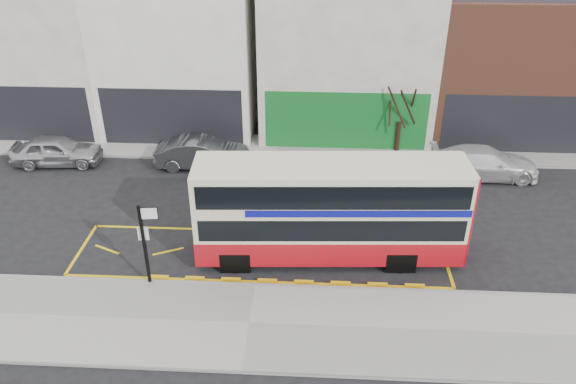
# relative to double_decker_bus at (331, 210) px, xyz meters

# --- Properties ---
(ground) EXTENTS (120.00, 120.00, 0.00)m
(ground) POSITION_rel_double_decker_bus_xyz_m (-2.61, -1.68, -2.05)
(ground) COLOR black
(ground) RESTS_ON ground
(pavement) EXTENTS (40.00, 4.00, 0.15)m
(pavement) POSITION_rel_double_decker_bus_xyz_m (-2.61, -3.98, -1.98)
(pavement) COLOR #9C9893
(pavement) RESTS_ON ground
(kerb) EXTENTS (40.00, 0.15, 0.15)m
(kerb) POSITION_rel_double_decker_bus_xyz_m (-2.61, -2.06, -1.98)
(kerb) COLOR gray
(kerb) RESTS_ON ground
(far_pavement) EXTENTS (50.00, 3.00, 0.15)m
(far_pavement) POSITION_rel_double_decker_bus_xyz_m (-2.61, 9.32, -1.98)
(far_pavement) COLOR #9C9893
(far_pavement) RESTS_ON ground
(road_markings) EXTENTS (14.00, 3.40, 0.01)m
(road_markings) POSITION_rel_double_decker_bus_xyz_m (-2.61, -0.08, -2.05)
(road_markings) COLOR yellow
(road_markings) RESTS_ON ground
(terrace_far_left) EXTENTS (8.00, 8.01, 10.80)m
(terrace_far_left) POSITION_rel_double_decker_bus_xyz_m (-16.11, 13.31, 2.77)
(terrace_far_left) COLOR silver
(terrace_far_left) RESTS_ON ground
(terrace_left) EXTENTS (8.00, 8.01, 11.80)m
(terrace_left) POSITION_rel_double_decker_bus_xyz_m (-8.11, 13.31, 3.27)
(terrace_left) COLOR white
(terrace_left) RESTS_ON ground
(terrace_green_shop) EXTENTS (9.00, 8.01, 11.30)m
(terrace_green_shop) POSITION_rel_double_decker_bus_xyz_m (0.89, 13.31, 3.02)
(terrace_green_shop) COLOR silver
(terrace_green_shop) RESTS_ON ground
(terrace_right) EXTENTS (9.00, 8.01, 10.30)m
(terrace_right) POSITION_rel_double_decker_bus_xyz_m (9.89, 13.31, 2.52)
(terrace_right) COLOR brown
(terrace_right) RESTS_ON ground
(double_decker_bus) EXTENTS (9.88, 2.77, 3.90)m
(double_decker_bus) POSITION_rel_double_decker_bus_xyz_m (0.00, 0.00, 0.00)
(double_decker_bus) COLOR beige
(double_decker_bus) RESTS_ON ground
(bus_stop_post) EXTENTS (0.78, 0.16, 3.13)m
(bus_stop_post) POSITION_rel_double_decker_bus_xyz_m (-6.29, -2.07, -0.03)
(bus_stop_post) COLOR black
(bus_stop_post) RESTS_ON pavement
(car_silver) EXTENTS (4.47, 2.10, 1.48)m
(car_silver) POSITION_rel_double_decker_bus_xyz_m (-13.44, 7.01, -1.31)
(car_silver) COLOR #AEAEB3
(car_silver) RESTS_ON ground
(car_grey) EXTENTS (4.59, 1.70, 1.50)m
(car_grey) POSITION_rel_double_decker_bus_xyz_m (-6.15, 7.10, -1.30)
(car_grey) COLOR #43474B
(car_grey) RESTS_ON ground
(car_white) EXTENTS (5.08, 2.12, 1.47)m
(car_white) POSITION_rel_double_decker_bus_xyz_m (7.42, 6.82, -1.32)
(car_white) COLOR silver
(car_white) RESTS_ON ground
(street_tree_right) EXTENTS (2.16, 2.16, 4.67)m
(street_tree_right) POSITION_rel_double_decker_bus_xyz_m (3.59, 9.26, 1.12)
(street_tree_right) COLOR #311C16
(street_tree_right) RESTS_ON ground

